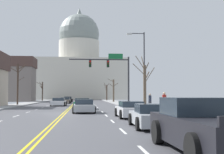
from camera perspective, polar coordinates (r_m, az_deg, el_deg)
ground at (r=27.96m, az=-8.79°, el=-6.60°), size 20.00×180.00×0.20m
signal_gantry at (r=40.55m, az=0.01°, el=1.53°), size 7.91×0.41×6.92m
street_lamp_right at (r=33.44m, az=5.58°, el=2.44°), size 1.97×0.24×8.28m
capitol_building at (r=110.52m, az=-6.12°, el=1.79°), size 32.68×21.67×32.84m
sedan_near_00 at (r=35.72m, az=-5.50°, el=-4.96°), size 2.06×4.64×1.25m
sedan_near_01 at (r=28.71m, az=-5.21°, el=-5.40°), size 2.10×4.49×1.24m
sedan_near_02 at (r=22.48m, az=3.45°, el=-6.05°), size 1.99×4.48×1.19m
sedan_near_03 at (r=15.85m, az=7.33°, el=-7.25°), size 2.06×4.39×1.20m
pickup_truck_near_04 at (r=9.52m, az=16.55°, el=-8.84°), size 2.27×5.64×1.58m
sedan_oncoming_00 at (r=46.14m, az=-9.81°, el=-4.60°), size 2.19×4.64×1.17m
sedan_oncoming_01 at (r=58.78m, az=-8.59°, el=-4.32°), size 2.11×4.63×1.12m
sedan_oncoming_02 at (r=71.00m, az=-8.14°, el=-4.11°), size 2.08×4.45×1.21m
flank_building_01 at (r=77.41m, az=-18.85°, el=-0.38°), size 13.18×7.23×10.47m
bare_tree_00 at (r=81.91m, az=-0.98°, el=-2.76°), size 1.46×1.67×4.74m
bare_tree_01 at (r=49.28m, az=-16.97°, el=-0.95°), size 2.25×1.92×6.24m
bare_tree_02 at (r=65.32m, az=0.28°, el=-2.41°), size 2.25×1.91×4.93m
bare_tree_03 at (r=79.86m, az=-12.76°, el=-2.43°), size 1.84×2.17×4.75m
bare_tree_04 at (r=32.14m, az=6.07°, el=-1.45°), size 2.20×2.39×5.58m
pedestrian_00 at (r=35.00m, az=7.02°, el=-4.24°), size 0.35×0.34×1.64m
pedestrian_01 at (r=25.74m, az=9.64°, el=-4.46°), size 0.35×0.34×1.74m
bicycle_parked at (r=23.92m, az=10.72°, el=-6.03°), size 0.12×1.77×0.85m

